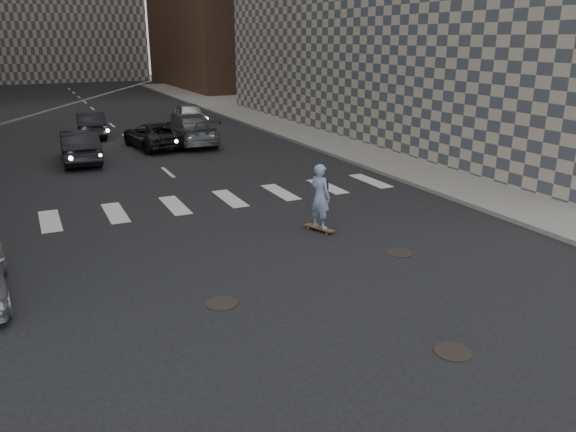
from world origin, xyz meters
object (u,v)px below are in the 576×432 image
traffic_car_a (80,146)px  traffic_car_b (189,129)px  traffic_car_d (188,114)px  traffic_car_e (91,125)px  traffic_car_c (154,135)px  skateboarder (320,196)px

traffic_car_a → traffic_car_b: bearing=-155.9°
traffic_car_d → traffic_car_e: traffic_car_d is taller
traffic_car_c → traffic_car_d: size_ratio=1.07×
skateboarder → traffic_car_e: 20.61m
traffic_car_d → traffic_car_e: bearing=23.7°
skateboarder → traffic_car_c: bearing=74.8°
traffic_car_c → traffic_car_b: bearing=-179.7°
traffic_car_d → traffic_car_e: (-6.33, -2.19, -0.03)m
traffic_car_e → traffic_car_d: bearing=-156.6°
skateboarder → traffic_car_e: size_ratio=0.47×
skateboarder → traffic_car_a: skateboarder is taller
traffic_car_a → traffic_car_d: bearing=-127.8°
skateboarder → traffic_car_a: bearing=91.3°
traffic_car_a → traffic_car_b: (5.84, 2.36, 0.05)m
traffic_car_e → traffic_car_a: bearing=83.5°
traffic_car_a → traffic_car_d: 11.97m
traffic_car_d → skateboarder: bearing=88.7°
skateboarder → traffic_car_e: (-3.99, 20.22, -0.36)m
traffic_car_b → traffic_car_e: (-4.49, 4.63, -0.09)m
skateboarder → traffic_car_d: skateboarder is taller
traffic_car_c → skateboarder: bearing=88.5°
traffic_car_e → skateboarder: bearing=105.5°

